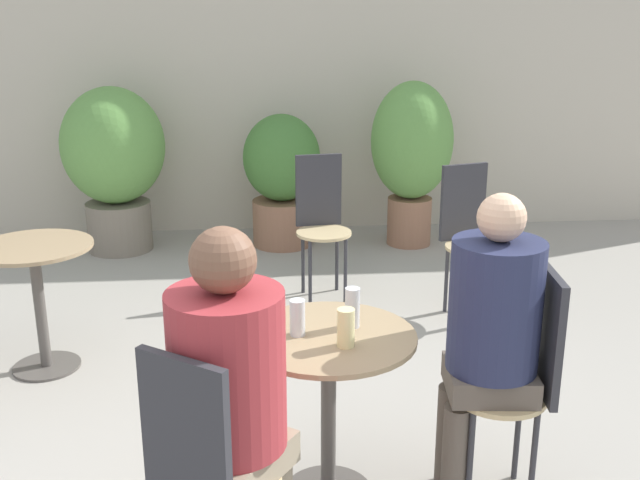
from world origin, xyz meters
The scene contains 15 objects.
storefront_wall centered at (0.00, 4.08, 1.50)m, with size 10.00×0.06×3.00m.
cafe_table_near centered at (0.20, 0.18, 0.53)m, with size 0.67×0.67×0.70m.
cafe_table_far centered at (-1.23, 1.42, 0.51)m, with size 0.61×0.61×0.70m.
bistro_chair_0 centered at (-0.23, -0.43, 0.57)m, with size 0.42×0.42×0.95m.
bistro_chair_1 centered at (0.95, 0.11, 0.57)m, with size 0.38×0.37×0.95m.
bistro_chair_3 centered at (1.26, 2.03, 0.57)m, with size 0.38×0.40×0.95m.
bistro_chair_4 centered at (0.36, 2.43, 0.57)m, with size 0.37×0.38×0.95m.
seated_person_0 centered at (-0.15, -0.31, 0.76)m, with size 0.45×0.46×1.28m.
seated_person_1 centered at (0.80, 0.12, 0.74)m, with size 0.36×0.34×1.25m.
beer_glass_0 centered at (0.30, 0.24, 0.78)m, with size 0.06×0.06×0.16m.
beer_glass_1 centered at (0.08, 0.19, 0.77)m, with size 0.06×0.06×0.14m.
beer_glass_2 centered at (0.25, 0.07, 0.78)m, with size 0.07×0.07×0.14m.
potted_plant_0 centered at (-1.19, 3.54, 0.76)m, with size 0.81×0.81×1.31m.
potted_plant_1 centered at (0.14, 3.57, 0.60)m, with size 0.62×0.62×1.08m.
potted_plant_2 centered at (1.19, 3.50, 0.79)m, with size 0.66×0.66×1.34m.
Camera 1 is at (-0.04, -2.40, 1.88)m, focal length 42.00 mm.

